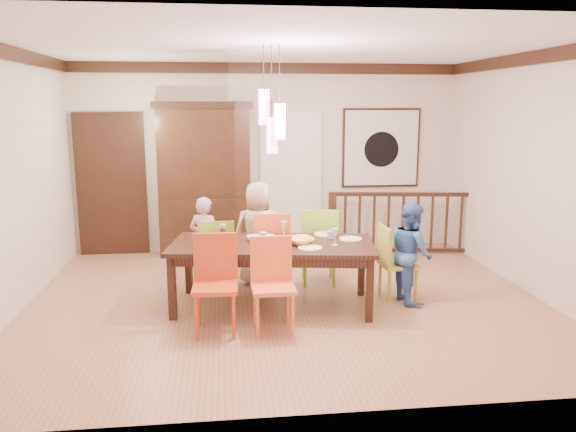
{
  "coord_description": "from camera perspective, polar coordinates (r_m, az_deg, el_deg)",
  "views": [
    {
      "loc": [
        -0.71,
        -6.28,
        2.27
      ],
      "look_at": [
        0.04,
        0.15,
        0.99
      ],
      "focal_mm": 35.0,
      "sensor_mm": 36.0,
      "label": 1
    }
  ],
  "objects": [
    {
      "name": "pendant_cluster",
      "position": [
        6.13,
        -1.67,
        9.65
      ],
      "size": [
        0.27,
        0.21,
        1.14
      ],
      "color": "#FF4C97",
      "rests_on": "ceiling"
    },
    {
      "name": "wine_glass_c",
      "position": [
        6.01,
        -2.54,
        -2.55
      ],
      "size": [
        0.08,
        0.08,
        0.19
      ],
      "primitive_type": null,
      "color": "#590C19",
      "rests_on": "dining_table"
    },
    {
      "name": "plate_near_mid",
      "position": [
        6.07,
        2.26,
        -3.26
      ],
      "size": [
        0.26,
        0.26,
        0.01
      ],
      "primitive_type": "cylinder",
      "color": "white",
      "rests_on": "dining_table"
    },
    {
      "name": "plate_end_right",
      "position": [
        6.51,
        6.38,
        -2.32
      ],
      "size": [
        0.26,
        0.26,
        0.01
      ],
      "primitive_type": "cylinder",
      "color": "white",
      "rests_on": "dining_table"
    },
    {
      "name": "wine_glass_a",
      "position": [
        6.45,
        -6.63,
        -1.65
      ],
      "size": [
        0.08,
        0.08,
        0.19
      ],
      "primitive_type": null,
      "color": "#590C19",
      "rests_on": "dining_table"
    },
    {
      "name": "chair_near_mid",
      "position": [
        5.67,
        -1.52,
        -6.51
      ],
      "size": [
        0.44,
        0.44,
        0.95
      ],
      "rotation": [
        0.0,
        0.0,
        0.02
      ],
      "color": "orange",
      "rests_on": "floor"
    },
    {
      "name": "person_end_right",
      "position": [
        6.69,
        12.39,
        -3.63
      ],
      "size": [
        0.5,
        0.61,
        1.18
      ],
      "primitive_type": "imported",
      "rotation": [
        0.0,
        0.0,
        1.67
      ],
      "color": "#3B63A5",
      "rests_on": "floor"
    },
    {
      "name": "panel_door",
      "position": [
        8.97,
        -17.45,
        2.87
      ],
      "size": [
        1.04,
        0.07,
        2.24
      ],
      "primitive_type": "cube",
      "color": "black",
      "rests_on": "wall_back"
    },
    {
      "name": "balustrade",
      "position": [
        8.85,
        11.59,
        -0.57
      ],
      "size": [
        2.32,
        0.4,
        0.96
      ],
      "rotation": [
        0.0,
        0.0,
        -0.14
      ],
      "color": "black",
      "rests_on": "floor"
    },
    {
      "name": "painting",
      "position": [
        9.12,
        9.43,
        6.83
      ],
      "size": [
        1.25,
        0.06,
        1.25
      ],
      "color": "black",
      "rests_on": "wall_back"
    },
    {
      "name": "chair_far_right",
      "position": [
        7.21,
        3.15,
        -2.44
      ],
      "size": [
        0.49,
        0.49,
        1.0
      ],
      "rotation": [
        0.0,
        0.0,
        3.05
      ],
      "color": "#8BC12B",
      "rests_on": "floor"
    },
    {
      "name": "wall_right",
      "position": [
        7.34,
        23.84,
        3.82
      ],
      "size": [
        0.0,
        5.0,
        5.0
      ],
      "primitive_type": "plane",
      "rotation": [
        1.57,
        0.0,
        -1.57
      ],
      "color": "beige",
      "rests_on": "floor"
    },
    {
      "name": "chair_end_right",
      "position": [
        6.72,
        11.17,
        -4.19
      ],
      "size": [
        0.42,
        0.42,
        0.89
      ],
      "rotation": [
        0.0,
        0.0,
        1.63
      ],
      "color": "#9DAB2C",
      "rests_on": "floor"
    },
    {
      "name": "cup_right",
      "position": [
        6.51,
        4.39,
        -1.91
      ],
      "size": [
        0.12,
        0.12,
        0.1
      ],
      "primitive_type": "imported",
      "rotation": [
        0.0,
        0.0,
        -0.21
      ],
      "color": "silver",
      "rests_on": "dining_table"
    },
    {
      "name": "floor",
      "position": [
        6.71,
        -0.17,
        -8.57
      ],
      "size": [
        6.0,
        6.0,
        0.0
      ],
      "primitive_type": "plane",
      "color": "#9E6E4C",
      "rests_on": "ground"
    },
    {
      "name": "white_doorway",
      "position": [
        8.89,
        0.27,
        3.31
      ],
      "size": [
        0.97,
        0.05,
        2.22
      ],
      "primitive_type": "cube",
      "color": "silver",
      "rests_on": "wall_back"
    },
    {
      "name": "plate_far_mid",
      "position": [
        6.57,
        -2.34,
        -2.12
      ],
      "size": [
        0.26,
        0.26,
        0.01
      ],
      "primitive_type": "cylinder",
      "color": "white",
      "rests_on": "dining_table"
    },
    {
      "name": "person_far_mid",
      "position": [
        7.17,
        -3.01,
        -1.75
      ],
      "size": [
        0.7,
        0.51,
        1.33
      ],
      "primitive_type": "imported",
      "rotation": [
        0.0,
        0.0,
        3.0
      ],
      "color": "beige",
      "rests_on": "floor"
    },
    {
      "name": "dining_table",
      "position": [
        6.33,
        -1.59,
        -3.43
      ],
      "size": [
        2.39,
        1.35,
        0.75
      ],
      "rotation": [
        0.0,
        0.0,
        -0.15
      ],
      "color": "black",
      "rests_on": "floor"
    },
    {
      "name": "plate_far_left",
      "position": [
        6.62,
        -7.8,
        -2.12
      ],
      "size": [
        0.26,
        0.26,
        0.01
      ],
      "primitive_type": "cylinder",
      "color": "white",
      "rests_on": "dining_table"
    },
    {
      "name": "napkin",
      "position": [
        5.95,
        -1.41,
        -3.54
      ],
      "size": [
        0.18,
        0.14,
        0.01
      ],
      "primitive_type": "cube",
      "color": "#D83359",
      "rests_on": "dining_table"
    },
    {
      "name": "chair_far_mid",
      "position": [
        7.03,
        -1.77,
        -2.85
      ],
      "size": [
        0.45,
        0.45,
        0.99
      ],
      "rotation": [
        0.0,
        0.0,
        3.14
      ],
      "color": "#C54B20",
      "rests_on": "floor"
    },
    {
      "name": "person_far_left",
      "position": [
        7.18,
        -8.42,
        -2.59
      ],
      "size": [
        0.5,
        0.44,
        1.15
      ],
      "primitive_type": "imported",
      "rotation": [
        0.0,
        0.0,
        2.67
      ],
      "color": "#E8B1C3",
      "rests_on": "floor"
    },
    {
      "name": "cup_left",
      "position": [
        6.09,
        -5.91,
        -2.82
      ],
      "size": [
        0.15,
        0.15,
        0.11
      ],
      "primitive_type": "imported",
      "rotation": [
        0.0,
        0.0,
        0.14
      ],
      "color": "silver",
      "rests_on": "dining_table"
    },
    {
      "name": "wall_back",
      "position": [
        8.84,
        -2.02,
        5.87
      ],
      "size": [
        6.0,
        0.0,
        6.0
      ],
      "primitive_type": "plane",
      "rotation": [
        1.57,
        0.0,
        0.0
      ],
      "color": "beige",
      "rests_on": "floor"
    },
    {
      "name": "ceiling",
      "position": [
        6.35,
        -0.19,
        16.88
      ],
      "size": [
        6.0,
        6.0,
        0.0
      ],
      "primitive_type": "plane",
      "rotation": [
        3.14,
        0.0,
        0.0
      ],
      "color": "white",
      "rests_on": "wall_back"
    },
    {
      "name": "crown_molding",
      "position": [
        6.34,
        -0.19,
        16.17
      ],
      "size": [
        6.0,
        5.0,
        0.16
      ],
      "primitive_type": null,
      "color": "black",
      "rests_on": "wall_back"
    },
    {
      "name": "china_hutch",
      "position": [
        8.65,
        -8.46,
        3.74
      ],
      "size": [
        1.47,
        0.46,
        2.32
      ],
      "color": "black",
      "rests_on": "floor"
    },
    {
      "name": "chair_near_left",
      "position": [
        5.68,
        -7.43,
        -6.35
      ],
      "size": [
        0.46,
        0.46,
        0.99
      ],
      "rotation": [
        0.0,
        0.0,
        -0.04
      ],
      "color": "#BD3F19",
      "rests_on": "floor"
    },
    {
      "name": "wall_left",
      "position": [
        6.73,
        -26.51,
        3.01
      ],
      "size": [
        0.0,
        5.0,
        5.0
      ],
      "primitive_type": "plane",
      "rotation": [
        1.57,
        0.0,
        1.57
      ],
      "color": "beige",
      "rests_on": "floor"
    },
    {
      "name": "wine_glass_d",
      "position": [
        6.2,
        4.79,
        -2.14
      ],
      "size": [
        0.08,
        0.08,
        0.19
      ],
      "primitive_type": null,
      "color": "silver",
      "rests_on": "dining_table"
    },
    {
      "name": "serving_bowl",
      "position": [
        6.25,
        1.25,
        -2.53
      ],
      "size": [
        0.38,
        0.38,
        0.07
      ],
      "primitive_type": "imported",
      "rotation": [
        0.0,
        0.0,
        0.31
      ],
      "color": "#F2BA44",
      "rests_on": "dining_table"
    },
    {
      "name": "small_bowl",
      "position": [
        6.41,
        -3.37,
        -2.28
      ],
      "size": [
        0.25,
        0.25,
        0.06
      ],
      "primitive_type": "imported",
      "rotation": [
        0.0,
        0.0,
        -0.41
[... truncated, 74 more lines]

